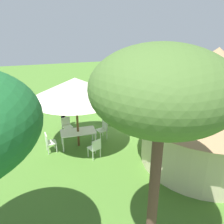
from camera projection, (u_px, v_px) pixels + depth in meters
name	position (u px, v px, depth m)	size (l,w,h in m)	color
ground_plane	(127.00, 122.00, 13.50)	(36.00, 36.00, 0.00)	#467129
thatched_hut	(210.00, 103.00, 9.10)	(6.18, 6.18, 4.60)	beige
shade_umbrella	(75.00, 88.00, 10.10)	(3.77, 3.77, 3.21)	brown
patio_dining_table	(78.00, 133.00, 10.91)	(1.58, 0.83, 0.74)	silver
patio_chair_near_hut	(95.00, 147.00, 10.02)	(0.57, 0.56, 0.90)	white
patio_chair_east_end	(103.00, 128.00, 11.64)	(0.54, 0.55, 0.90)	silver
patio_chair_west_end	(67.00, 125.00, 11.99)	(0.55, 0.54, 0.90)	silver
patio_chair_near_lawn	(49.00, 141.00, 10.46)	(0.48, 0.50, 0.90)	white
guest_beside_umbrella	(63.00, 110.00, 12.48)	(0.48, 0.46, 1.69)	black
standing_watcher	(155.00, 95.00, 14.74)	(0.33, 0.58, 1.69)	black
striped_lounge_chair	(109.00, 118.00, 13.37)	(0.94, 0.90, 0.67)	#2A77B9
zebra_nearest_camera	(122.00, 93.00, 15.16)	(1.89, 1.52, 1.52)	silver
zebra_by_umbrella	(71.00, 97.00, 14.51)	(2.08, 0.97, 1.54)	silver
acacia_tree_behind_hut	(162.00, 90.00, 4.46)	(2.78, 2.78, 5.25)	brown
brick_patio_kerb	(74.00, 103.00, 16.34)	(2.80, 0.36, 0.08)	#93564F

